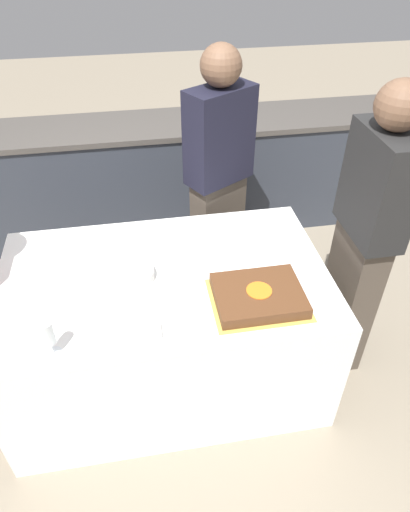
# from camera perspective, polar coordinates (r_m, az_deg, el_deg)

# --- Properties ---
(ground_plane) EXTENTS (14.00, 14.00, 0.00)m
(ground_plane) POSITION_cam_1_polar(r_m,az_deg,el_deg) (2.87, -4.30, -14.20)
(ground_plane) COLOR gray
(back_counter) EXTENTS (4.40, 0.58, 0.92)m
(back_counter) POSITION_cam_1_polar(r_m,az_deg,el_deg) (3.79, -7.36, 9.65)
(back_counter) COLOR #333842
(back_counter) RESTS_ON ground_plane
(dining_table) EXTENTS (1.66, 1.02, 0.77)m
(dining_table) POSITION_cam_1_polar(r_m,az_deg,el_deg) (2.57, -4.71, -9.00)
(dining_table) COLOR white
(dining_table) RESTS_ON ground_plane
(cake) EXTENTS (0.45, 0.37, 0.07)m
(cake) POSITION_cam_1_polar(r_m,az_deg,el_deg) (2.16, 6.71, -4.94)
(cake) COLOR gold
(cake) RESTS_ON dining_table
(plate_stack) EXTENTS (0.24, 0.24, 0.05)m
(plate_stack) POSITION_cam_1_polar(r_m,az_deg,el_deg) (2.29, -9.31, -2.30)
(plate_stack) COLOR white
(plate_stack) RESTS_ON dining_table
(wine_glass) EXTENTS (0.07, 0.07, 0.18)m
(wine_glass) POSITION_cam_1_polar(r_m,az_deg,el_deg) (1.96, -19.06, -9.23)
(wine_glass) COLOR white
(wine_glass) RESTS_ON dining_table
(side_plate_near_cake) EXTENTS (0.20, 0.20, 0.00)m
(side_plate_near_cake) POSITION_cam_1_polar(r_m,az_deg,el_deg) (2.39, 3.37, -0.45)
(side_plate_near_cake) COLOR white
(side_plate_near_cake) RESTS_ON dining_table
(utensil_pile) EXTENTS (0.14, 0.10, 0.02)m
(utensil_pile) POSITION_cam_1_polar(r_m,az_deg,el_deg) (2.02, -7.50, -9.58)
(utensil_pile) COLOR white
(utensil_pile) RESTS_ON dining_table
(person_cutting_cake) EXTENTS (0.45, 0.37, 1.68)m
(person_cutting_cake) POSITION_cam_1_polar(r_m,az_deg,el_deg) (2.88, 1.71, 9.54)
(person_cutting_cake) COLOR #4C4238
(person_cutting_cake) RESTS_ON ground_plane
(person_seated_right) EXTENTS (0.22, 0.41, 1.69)m
(person_seated_right) POSITION_cam_1_polar(r_m,az_deg,el_deg) (2.50, 19.33, 2.17)
(person_seated_right) COLOR #4C4238
(person_seated_right) RESTS_ON ground_plane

